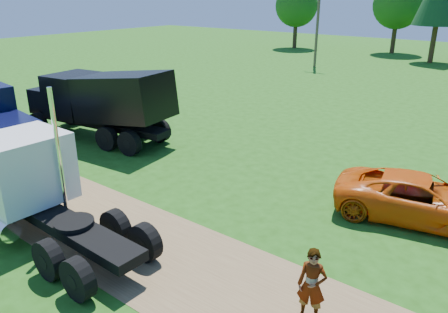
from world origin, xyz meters
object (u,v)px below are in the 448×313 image
Objects in this scene: white_semi_tractor at (27,183)px; spectator_a at (312,285)px; black_dump_truck at (101,101)px; orange_pickup at (420,198)px.

white_semi_tractor is 4.24× the size of spectator_a.
black_dump_truck is at bearing 145.56° from spectator_a.
spectator_a reaches higher than orange_pickup.
white_semi_tractor is 9.46m from black_dump_truck.
white_semi_tractor is at bearing 176.84° from spectator_a.
black_dump_truck reaches higher than spectator_a.
white_semi_tractor is 9.48m from spectator_a.
orange_pickup is (9.93, 8.58, -0.86)m from white_semi_tractor.
spectator_a is at bearing 12.11° from white_semi_tractor.
white_semi_tractor reaches higher than orange_pickup.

